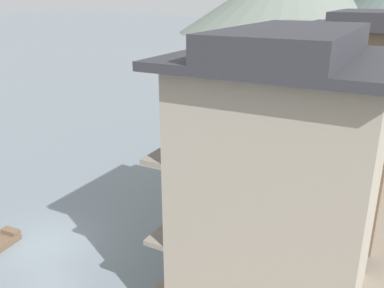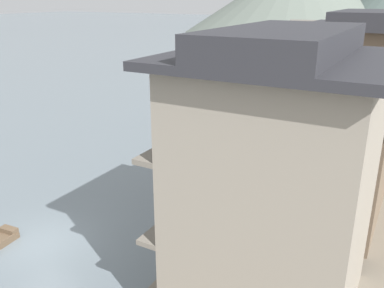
% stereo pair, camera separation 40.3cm
% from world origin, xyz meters
% --- Properties ---
extents(ground_plane, '(400.00, 400.00, 0.00)m').
position_xyz_m(ground_plane, '(0.00, 0.00, 0.00)').
color(ground_plane, slate).
extents(boat_moored_nearest, '(2.26, 5.10, 0.81)m').
position_xyz_m(boat_moored_nearest, '(3.24, 54.29, 0.28)').
color(boat_moored_nearest, brown).
rests_on(boat_moored_nearest, ground).
extents(boat_moored_second, '(1.12, 4.95, 0.51)m').
position_xyz_m(boat_moored_second, '(4.94, 45.77, 0.17)').
color(boat_moored_second, '#33281E').
rests_on(boat_moored_second, ground).
extents(boat_moored_third, '(1.55, 5.43, 0.43)m').
position_xyz_m(boat_moored_third, '(3.99, 26.74, 0.14)').
color(boat_moored_third, brown).
rests_on(boat_moored_third, ground).
extents(boat_moored_far, '(3.49, 3.31, 0.57)m').
position_xyz_m(boat_moored_far, '(-6.98, 57.96, 0.19)').
color(boat_moored_far, brown).
rests_on(boat_moored_far, ground).
extents(house_waterfront_nearest, '(6.35, 6.29, 8.74)m').
position_xyz_m(house_waterfront_nearest, '(9.88, 0.94, 4.89)').
color(house_waterfront_nearest, gray).
rests_on(house_waterfront_nearest, riverbank_right).
extents(house_waterfront_second, '(6.40, 8.12, 6.14)m').
position_xyz_m(house_waterfront_second, '(9.91, 8.40, 3.58)').
color(house_waterfront_second, '#75604C').
rests_on(house_waterfront_second, riverbank_right).
extents(house_waterfront_tall, '(7.14, 6.39, 8.74)m').
position_xyz_m(house_waterfront_tall, '(10.28, 15.34, 4.89)').
color(house_waterfront_tall, '#75604C').
rests_on(house_waterfront_tall, riverbank_right).
extents(stone_bridge, '(24.37, 2.40, 5.43)m').
position_xyz_m(stone_bridge, '(0.00, 75.62, 3.53)').
color(stone_bridge, gray).
rests_on(stone_bridge, ground).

